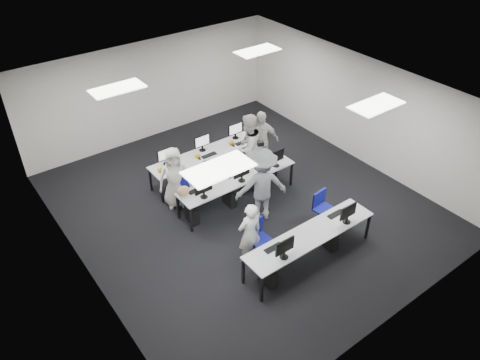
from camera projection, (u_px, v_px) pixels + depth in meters
room at (242, 154)px, 10.96m from camera, size 9.00×9.02×3.00m
ceiling_panels at (242, 96)px, 10.10m from camera, size 5.20×4.60×0.02m
desk_front at (310, 236)px, 9.87m from camera, size 3.20×0.70×0.73m
desk_mid at (237, 179)px, 11.57m from camera, size 3.20×0.70×0.73m
desk_back at (206, 155)px, 12.48m from camera, size 3.20×0.70×0.73m
equipment_front at (303, 251)px, 9.95m from camera, size 2.51×0.41×1.19m
equipment_mid at (232, 193)px, 11.65m from camera, size 2.91×0.41×1.19m
equipment_back at (212, 162)px, 12.78m from camera, size 2.91×0.41×1.19m
chair_0 at (260, 247)px, 10.14m from camera, size 0.49×0.53×0.95m
chair_1 at (324, 216)px, 11.03m from camera, size 0.50×0.53×0.91m
chair_2 at (185, 199)px, 11.55m from camera, size 0.57×0.59×0.87m
chair_3 at (230, 180)px, 12.18m from camera, size 0.51×0.55×0.96m
chair_4 at (263, 167)px, 12.74m from camera, size 0.57×0.59×0.88m
chair_5 at (186, 189)px, 11.91m from camera, size 0.48×0.51×0.88m
chair_6 at (211, 177)px, 12.31m from camera, size 0.60×0.63×0.95m
chair_7 at (254, 162)px, 12.96m from camera, size 0.51×0.54×0.86m
handbag at (183, 191)px, 10.87m from camera, size 0.34×0.24×0.26m
student_0 at (250, 234)px, 9.79m from camera, size 0.59×0.42×1.54m
student_1 at (248, 147)px, 12.33m from camera, size 1.02×0.85×1.86m
student_2 at (175, 178)px, 11.38m from camera, size 0.93×0.78×1.63m
student_3 at (260, 142)px, 12.62m from camera, size 1.14×0.81×1.79m
photographer at (262, 185)px, 10.89m from camera, size 1.41×1.12×1.91m
dslr_camera at (260, 144)px, 10.44m from camera, size 0.20×0.22×0.10m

